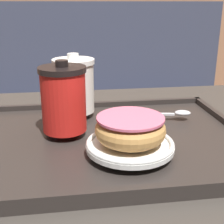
{
  "coord_description": "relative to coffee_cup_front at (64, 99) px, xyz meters",
  "views": [
    {
      "loc": [
        -0.07,
        -0.56,
        0.99
      ],
      "look_at": [
        0.01,
        -0.02,
        0.8
      ],
      "focal_mm": 50.0,
      "sensor_mm": 36.0,
      "label": 1
    }
  ],
  "objects": [
    {
      "name": "plate_with_chocolate_donut",
      "position": [
        0.11,
        -0.1,
        -0.06
      ],
      "size": [
        0.15,
        0.15,
        0.01
      ],
      "color": "white",
      "rests_on": "serving_tray"
    },
    {
      "name": "spoon",
      "position": [
        0.24,
        0.05,
        -0.06
      ],
      "size": [
        0.13,
        0.04,
        0.01
      ],
      "rotation": [
        0.0,
        0.0,
        6.1
      ],
      "color": "silver",
      "rests_on": "serving_tray"
    },
    {
      "name": "serving_tray",
      "position": [
        0.09,
        -0.02,
        -0.08
      ],
      "size": [
        0.51,
        0.39,
        0.02
      ],
      "color": "#282321",
      "rests_on": "cafe_table"
    },
    {
      "name": "coffee_cup_front",
      "position": [
        0.0,
        0.0,
        0.0
      ],
      "size": [
        0.09,
        0.09,
        0.13
      ],
      "color": "red",
      "rests_on": "serving_tray"
    },
    {
      "name": "booth_bench",
      "position": [
        0.14,
        0.87,
        -0.51
      ],
      "size": [
        1.3,
        0.44,
        1.0
      ],
      "color": "#33384C",
      "rests_on": "ground_plane"
    },
    {
      "name": "donut_chocolate_glazed",
      "position": [
        0.11,
        -0.1,
        -0.03
      ],
      "size": [
        0.12,
        0.12,
        0.04
      ],
      "color": "tan",
      "rests_on": "plate_with_chocolate_donut"
    },
    {
      "name": "coffee_cup_rear",
      "position": [
        0.02,
        0.11,
        -0.0
      ],
      "size": [
        0.09,
        0.09,
        0.13
      ],
      "color": "white",
      "rests_on": "serving_tray"
    },
    {
      "name": "cafe_table",
      "position": [
        0.08,
        -0.0,
        -0.26
      ],
      "size": [
        0.92,
        0.74,
        0.74
      ],
      "color": "#38332D",
      "rests_on": "ground_plane"
    }
  ]
}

